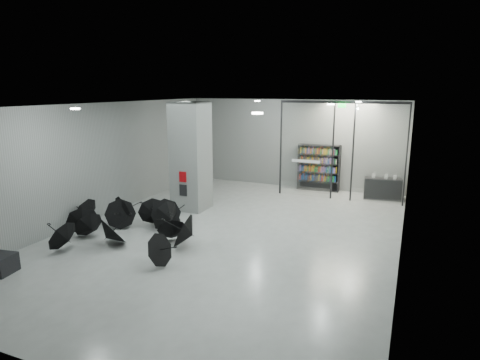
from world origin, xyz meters
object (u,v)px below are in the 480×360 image
at_px(column, 191,157).
at_px(umbrella_cluster, 133,227).
at_px(bookshelf, 319,168).
at_px(shop_counter, 383,188).

bearing_deg(column, umbrella_cluster, -92.86).
height_order(column, bookshelf, column).
relative_size(bookshelf, shop_counter, 1.40).
xyz_separation_m(bookshelf, shop_counter, (2.79, -0.49, -0.59)).
relative_size(column, bookshelf, 1.95).
xyz_separation_m(shop_counter, umbrella_cluster, (-6.75, -7.67, -0.14)).
bearing_deg(shop_counter, bookshelf, 163.14).
height_order(column, shop_counter, column).
distance_m(bookshelf, shop_counter, 2.89).
distance_m(bookshelf, umbrella_cluster, 9.10).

